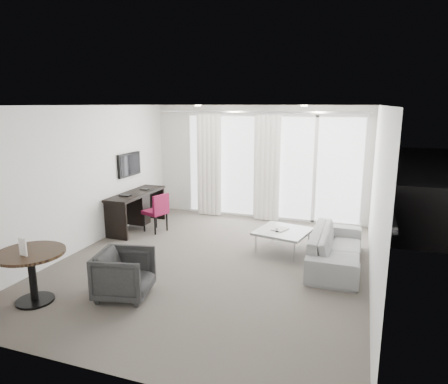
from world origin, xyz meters
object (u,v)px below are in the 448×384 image
(sofa, at_px, (336,248))
(rattan_chair_a, at_px, (285,191))
(desk, at_px, (137,210))
(coffee_table, at_px, (283,241))
(rattan_chair_b, at_px, (335,187))
(round_table, at_px, (33,277))
(tub_armchair, at_px, (124,274))
(desk_chair, at_px, (155,212))

(sofa, bearing_deg, rattan_chair_a, 23.30)
(desk, xyz_separation_m, coffee_table, (3.23, -0.34, -0.19))
(sofa, relative_size, rattan_chair_b, 2.34)
(desk, distance_m, round_table, 3.36)
(tub_armchair, relative_size, coffee_table, 0.82)
(coffee_table, xyz_separation_m, sofa, (0.95, -0.33, 0.09))
(rattan_chair_b, bearing_deg, desk, -121.98)
(desk, distance_m, coffee_table, 3.25)
(desk, xyz_separation_m, round_table, (0.43, -3.34, -0.03))
(desk_chair, distance_m, rattan_chair_b, 5.10)
(desk_chair, bearing_deg, rattan_chair_a, 72.79)
(desk_chair, distance_m, round_table, 3.28)
(desk, bearing_deg, rattan_chair_a, 47.72)
(desk, distance_m, desk_chair, 0.48)
(desk, bearing_deg, round_table, -82.64)
(desk_chair, xyz_separation_m, tub_armchair, (1.03, -2.74, -0.08))
(round_table, relative_size, rattan_chair_a, 1.08)
(desk, xyz_separation_m, sofa, (4.18, -0.67, -0.10))
(tub_armchair, xyz_separation_m, rattan_chair_b, (2.35, 6.56, 0.10))
(desk, bearing_deg, tub_armchair, -61.74)
(tub_armchair, distance_m, coffee_table, 3.00)
(desk_chair, distance_m, tub_armchair, 2.93)
(round_table, relative_size, sofa, 0.45)
(coffee_table, height_order, sofa, sofa)
(desk_chair, height_order, tub_armchair, desk_chair)
(coffee_table, xyz_separation_m, rattan_chair_b, (0.62, 4.11, 0.23))
(desk, xyz_separation_m, rattan_chair_b, (3.85, 3.77, 0.04))
(round_table, height_order, coffee_table, round_table)
(rattan_chair_a, xyz_separation_m, rattan_chair_b, (1.21, 0.86, 0.01))
(tub_armchair, bearing_deg, round_table, 104.66)
(desk, height_order, sofa, desk)
(round_table, height_order, rattan_chair_b, rattan_chair_b)
(desk_chair, relative_size, round_table, 0.91)
(sofa, bearing_deg, coffee_table, 70.90)
(rattan_chair_a, height_order, rattan_chair_b, rattan_chair_b)
(desk, relative_size, sofa, 0.83)
(rattan_chair_a, bearing_deg, rattan_chair_b, 39.62)
(sofa, bearing_deg, tub_armchair, 128.44)
(rattan_chair_a, relative_size, rattan_chair_b, 0.97)
(round_table, xyz_separation_m, tub_armchair, (1.07, 0.54, -0.03))
(desk, xyz_separation_m, tub_armchair, (1.50, -2.80, -0.06))
(sofa, distance_m, rattan_chair_a, 3.90)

